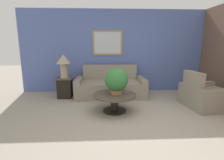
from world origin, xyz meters
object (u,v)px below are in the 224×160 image
Objects in this scene: couch_main at (110,86)px; table_lamp at (64,62)px; coffee_table at (114,99)px; armchair at (205,96)px; potted_plant_on_table at (116,81)px; side_table at (65,87)px.

table_lamp is (-1.33, -0.11, 0.75)m from couch_main.
coffee_table is 1.47× the size of table_lamp.
coffee_table is (-2.26, -0.18, 0.02)m from armchair.
couch_main is 3.44× the size of potted_plant_on_table.
armchair is at bearing -15.10° from table_lamp.
couch_main reaches higher than side_table.
side_table is (-1.37, 1.16, 0.00)m from coffee_table.
table_lamp is (-1.37, 1.16, 0.74)m from coffee_table.
table_lamp is (-3.63, 0.98, 0.75)m from armchair.
couch_main is 1.33m from side_table.
potted_plant_on_table is (1.42, -1.11, 0.42)m from side_table.
table_lamp reaches higher than armchair.
armchair is 2.26m from potted_plant_on_table.
armchair is (2.30, -1.09, -0.00)m from couch_main.
couch_main is 2.07× the size of coffee_table.
couch_main is 3.48× the size of side_table.
table_lamp is at bearing -175.13° from couch_main.
potted_plant_on_table is (1.42, -1.11, -0.32)m from table_lamp.
side_table is 1.85m from potted_plant_on_table.
armchair is 1.85× the size of potted_plant_on_table.
coffee_table is at bearing -136.74° from potted_plant_on_table.
couch_main and armchair have the same top height.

